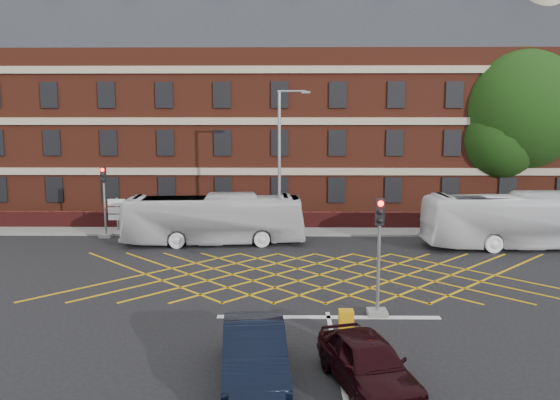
{
  "coord_description": "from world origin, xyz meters",
  "views": [
    {
      "loc": [
        -1.5,
        -22.26,
        6.94
      ],
      "look_at": [
        -1.8,
        1.5,
        3.54
      ],
      "focal_mm": 35.0,
      "sensor_mm": 36.0,
      "label": 1
    }
  ],
  "objects_px": {
    "deciduous_tree": "(515,119)",
    "bus_left": "(214,219)",
    "traffic_light_far": "(105,209)",
    "bus_right": "(525,221)",
    "street_lamp": "(280,191)",
    "car_navy": "(254,353)",
    "car_maroon": "(368,362)",
    "direction_signs": "(117,211)",
    "utility_cabinet": "(346,324)",
    "traffic_light_near": "(378,268)"
  },
  "relations": [
    {
      "from": "deciduous_tree",
      "to": "bus_left",
      "type": "bearing_deg",
      "value": -155.47
    },
    {
      "from": "traffic_light_far",
      "to": "bus_right",
      "type": "bearing_deg",
      "value": -6.04
    },
    {
      "from": "bus_left",
      "to": "street_lamp",
      "type": "height_order",
      "value": "street_lamp"
    },
    {
      "from": "deciduous_tree",
      "to": "street_lamp",
      "type": "bearing_deg",
      "value": -152.93
    },
    {
      "from": "car_navy",
      "to": "traffic_light_far",
      "type": "distance_m",
      "value": 21.07
    },
    {
      "from": "bus_left",
      "to": "car_maroon",
      "type": "xyz_separation_m",
      "value": [
        6.3,
        -17.12,
        -0.72
      ]
    },
    {
      "from": "bus_left",
      "to": "bus_right",
      "type": "relative_size",
      "value": 0.93
    },
    {
      "from": "deciduous_tree",
      "to": "street_lamp",
      "type": "height_order",
      "value": "deciduous_tree"
    },
    {
      "from": "traffic_light_far",
      "to": "direction_signs",
      "type": "xyz_separation_m",
      "value": [
        0.22,
        1.59,
        -0.39
      ]
    },
    {
      "from": "utility_cabinet",
      "to": "bus_right",
      "type": "bearing_deg",
      "value": 48.98
    },
    {
      "from": "bus_right",
      "to": "car_maroon",
      "type": "xyz_separation_m",
      "value": [
        -11.03,
        -16.28,
        -0.83
      ]
    },
    {
      "from": "traffic_light_near",
      "to": "utility_cabinet",
      "type": "height_order",
      "value": "traffic_light_near"
    },
    {
      "from": "traffic_light_near",
      "to": "traffic_light_far",
      "type": "height_order",
      "value": "same"
    },
    {
      "from": "bus_left",
      "to": "direction_signs",
      "type": "xyz_separation_m",
      "value": [
        -6.6,
        3.31,
        -0.06
      ]
    },
    {
      "from": "car_maroon",
      "to": "traffic_light_near",
      "type": "distance_m",
      "value": 5.67
    },
    {
      "from": "car_maroon",
      "to": "utility_cabinet",
      "type": "relative_size",
      "value": 4.49
    },
    {
      "from": "direction_signs",
      "to": "utility_cabinet",
      "type": "relative_size",
      "value": 2.36
    },
    {
      "from": "car_navy",
      "to": "utility_cabinet",
      "type": "height_order",
      "value": "car_navy"
    },
    {
      "from": "bus_left",
      "to": "traffic_light_near",
      "type": "height_order",
      "value": "traffic_light_near"
    },
    {
      "from": "deciduous_tree",
      "to": "traffic_light_far",
      "type": "height_order",
      "value": "deciduous_tree"
    },
    {
      "from": "direction_signs",
      "to": "utility_cabinet",
      "type": "bearing_deg",
      "value": -53.34
    },
    {
      "from": "car_navy",
      "to": "deciduous_tree",
      "type": "relative_size",
      "value": 0.39
    },
    {
      "from": "utility_cabinet",
      "to": "bus_left",
      "type": "bearing_deg",
      "value": 113.92
    },
    {
      "from": "traffic_light_far",
      "to": "street_lamp",
      "type": "xyz_separation_m",
      "value": [
        10.63,
        -0.9,
        1.22
      ]
    },
    {
      "from": "bus_left",
      "to": "utility_cabinet",
      "type": "distance_m",
      "value": 15.08
    },
    {
      "from": "car_maroon",
      "to": "deciduous_tree",
      "type": "distance_m",
      "value": 30.87
    },
    {
      "from": "car_maroon",
      "to": "deciduous_tree",
      "type": "height_order",
      "value": "deciduous_tree"
    },
    {
      "from": "car_navy",
      "to": "traffic_light_near",
      "type": "xyz_separation_m",
      "value": [
        4.15,
        5.07,
        0.98
      ]
    },
    {
      "from": "bus_right",
      "to": "utility_cabinet",
      "type": "xyz_separation_m",
      "value": [
        -11.24,
        -12.92,
        -1.08
      ]
    },
    {
      "from": "bus_left",
      "to": "traffic_light_far",
      "type": "relative_size",
      "value": 2.41
    },
    {
      "from": "street_lamp",
      "to": "bus_left",
      "type": "bearing_deg",
      "value": -167.88
    },
    {
      "from": "direction_signs",
      "to": "bus_right",
      "type": "bearing_deg",
      "value": -9.82
    },
    {
      "from": "car_navy",
      "to": "car_maroon",
      "type": "xyz_separation_m",
      "value": [
        2.99,
        -0.39,
        -0.07
      ]
    },
    {
      "from": "deciduous_tree",
      "to": "utility_cabinet",
      "type": "xyz_separation_m",
      "value": [
        -14.57,
        -23.19,
        -6.69
      ]
    },
    {
      "from": "deciduous_tree",
      "to": "utility_cabinet",
      "type": "distance_m",
      "value": 28.19
    },
    {
      "from": "car_navy",
      "to": "deciduous_tree",
      "type": "bearing_deg",
      "value": 51.22
    },
    {
      "from": "direction_signs",
      "to": "car_navy",
      "type": "bearing_deg",
      "value": -63.69
    },
    {
      "from": "bus_right",
      "to": "street_lamp",
      "type": "distance_m",
      "value": 13.71
    },
    {
      "from": "bus_right",
      "to": "direction_signs",
      "type": "distance_m",
      "value": 24.29
    },
    {
      "from": "bus_left",
      "to": "direction_signs",
      "type": "height_order",
      "value": "bus_left"
    },
    {
      "from": "utility_cabinet",
      "to": "car_navy",
      "type": "bearing_deg",
      "value": -133.12
    },
    {
      "from": "bus_right",
      "to": "utility_cabinet",
      "type": "relative_size",
      "value": 11.91
    },
    {
      "from": "deciduous_tree",
      "to": "car_navy",
      "type": "bearing_deg",
      "value": -123.56
    },
    {
      "from": "utility_cabinet",
      "to": "direction_signs",
      "type": "bearing_deg",
      "value": 126.66
    },
    {
      "from": "traffic_light_far",
      "to": "deciduous_tree",
      "type": "bearing_deg",
      "value": 15.68
    },
    {
      "from": "bus_right",
      "to": "utility_cabinet",
      "type": "distance_m",
      "value": 17.15
    },
    {
      "from": "deciduous_tree",
      "to": "traffic_light_near",
      "type": "distance_m",
      "value": 25.47
    },
    {
      "from": "deciduous_tree",
      "to": "traffic_light_near",
      "type": "xyz_separation_m",
      "value": [
        -13.21,
        -21.1,
        -5.39
      ]
    },
    {
      "from": "traffic_light_far",
      "to": "traffic_light_near",
      "type": "bearing_deg",
      "value": -43.15
    },
    {
      "from": "bus_right",
      "to": "traffic_light_far",
      "type": "height_order",
      "value": "traffic_light_far"
    }
  ]
}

